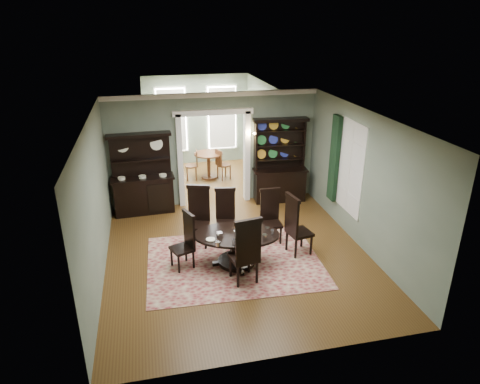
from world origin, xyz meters
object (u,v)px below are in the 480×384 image
at_px(dining_table, 237,243).
at_px(sideboard, 143,186).
at_px(welsh_dresser, 279,171).
at_px(parlor_table, 209,162).

height_order(dining_table, sideboard, sideboard).
distance_m(sideboard, welsh_dresser, 3.66).
bearing_deg(dining_table, welsh_dresser, 70.23).
distance_m(welsh_dresser, parlor_table, 2.69).
xyz_separation_m(welsh_dresser, parlor_table, (-1.64, 2.11, -0.29)).
height_order(welsh_dresser, parlor_table, welsh_dresser).
xyz_separation_m(sideboard, parlor_table, (2.02, 2.10, -0.19)).
bearing_deg(dining_table, sideboard, 132.71).
height_order(sideboard, welsh_dresser, welsh_dresser).
height_order(dining_table, parlor_table, parlor_table).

